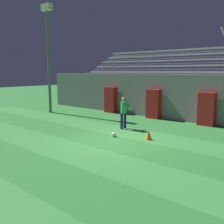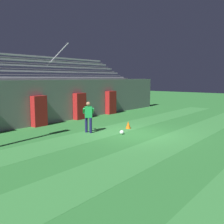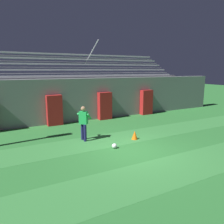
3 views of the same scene
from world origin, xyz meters
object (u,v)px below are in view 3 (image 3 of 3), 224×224
(padding_pillar_gate_left, at_px, (54,110))
(padding_pillar_far_right, at_px, (146,102))
(padding_pillar_gate_right, at_px, (105,106))
(traffic_cone, at_px, (135,135))
(goalkeeper, at_px, (84,121))
(soccer_ball, at_px, (114,146))

(padding_pillar_gate_left, relative_size, padding_pillar_far_right, 1.00)
(padding_pillar_gate_right, relative_size, traffic_cone, 4.41)
(goalkeeper, xyz_separation_m, traffic_cone, (2.24, -1.04, -0.74))
(padding_pillar_gate_right, bearing_deg, soccer_ball, -112.62)
(padding_pillar_gate_right, height_order, traffic_cone, padding_pillar_gate_right)
(padding_pillar_gate_left, distance_m, soccer_ball, 5.51)
(goalkeeper, bearing_deg, traffic_cone, -24.82)
(soccer_ball, bearing_deg, padding_pillar_gate_left, 103.01)
(padding_pillar_gate_right, bearing_deg, goalkeeper, -129.11)
(padding_pillar_gate_right, bearing_deg, traffic_cone, -98.79)
(padding_pillar_gate_left, xyz_separation_m, padding_pillar_far_right, (6.97, 0.00, 0.00))
(padding_pillar_gate_left, relative_size, soccer_ball, 8.43)
(padding_pillar_gate_right, bearing_deg, padding_pillar_gate_left, 180.00)
(padding_pillar_gate_right, distance_m, traffic_cone, 4.79)
(padding_pillar_far_right, distance_m, traffic_cone, 6.37)
(soccer_ball, relative_size, traffic_cone, 0.52)
(padding_pillar_gate_left, bearing_deg, goalkeeper, -82.57)
(padding_pillar_far_right, bearing_deg, goalkeeper, -150.72)
(soccer_ball, distance_m, traffic_cone, 1.62)
(goalkeeper, relative_size, traffic_cone, 3.98)
(padding_pillar_gate_left, xyz_separation_m, soccer_ball, (1.23, -5.31, -0.82))
(padding_pillar_far_right, relative_size, soccer_ball, 8.43)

